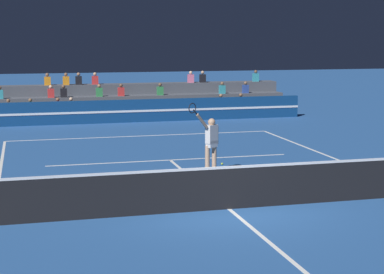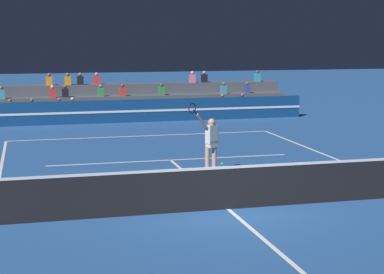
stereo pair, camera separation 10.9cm
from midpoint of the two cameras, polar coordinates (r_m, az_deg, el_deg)
ground_plane at (r=15.61m, az=3.12°, el=-6.42°), size 120.00×120.00×0.00m
court_lines at (r=15.61m, az=3.12°, el=-6.40°), size 11.10×23.90×0.01m
tennis_net at (r=15.48m, az=3.14°, el=-4.47°), size 12.00×0.10×1.10m
sponsor_banner_wall at (r=31.21m, az=-6.10°, el=2.30°), size 18.00×0.26×1.10m
bleacher_stand at (r=33.70m, az=-6.77°, el=2.95°), size 17.90×2.85×2.28m
tennis_player at (r=19.21m, az=1.52°, el=-0.50°), size 1.16×0.75×2.30m
tennis_ball at (r=20.87m, az=2.54°, el=-2.39°), size 0.07×0.07×0.07m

